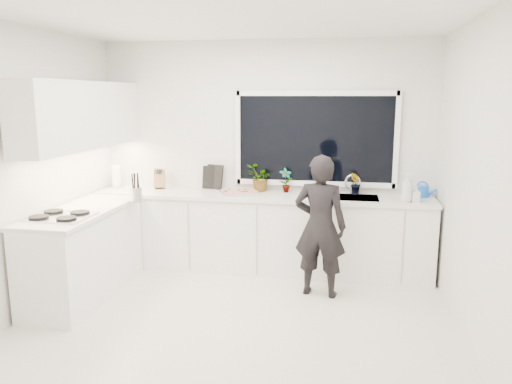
# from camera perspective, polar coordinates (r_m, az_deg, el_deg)

# --- Properties ---
(floor) EXTENTS (4.00, 3.50, 0.02)m
(floor) POSITION_cam_1_polar(r_m,az_deg,el_deg) (4.77, -2.42, -14.70)
(floor) COLOR beige
(floor) RESTS_ON ground
(wall_back) EXTENTS (4.00, 0.02, 2.70)m
(wall_back) POSITION_cam_1_polar(r_m,az_deg,el_deg) (6.07, 1.08, 4.31)
(wall_back) COLOR white
(wall_back) RESTS_ON ground
(wall_left) EXTENTS (0.02, 3.50, 2.70)m
(wall_left) POSITION_cam_1_polar(r_m,az_deg,el_deg) (5.18, -24.85, 2.13)
(wall_left) COLOR white
(wall_left) RESTS_ON ground
(wall_right) EXTENTS (0.02, 3.50, 2.70)m
(wall_right) POSITION_cam_1_polar(r_m,az_deg,el_deg) (4.38, 24.03, 0.76)
(wall_right) COLOR white
(wall_right) RESTS_ON ground
(ceiling) EXTENTS (4.00, 3.50, 0.02)m
(ceiling) POSITION_cam_1_polar(r_m,az_deg,el_deg) (4.35, -2.73, 19.64)
(ceiling) COLOR white
(ceiling) RESTS_ON wall_back
(window) EXTENTS (1.80, 0.02, 1.00)m
(window) POSITION_cam_1_polar(r_m,az_deg,el_deg) (5.95, 6.79, 6.04)
(window) COLOR black
(window) RESTS_ON wall_back
(base_cabinets_back) EXTENTS (3.92, 0.58, 0.88)m
(base_cabinets_back) POSITION_cam_1_polar(r_m,az_deg,el_deg) (5.94, 0.58, -4.78)
(base_cabinets_back) COLOR white
(base_cabinets_back) RESTS_ON floor
(base_cabinets_left) EXTENTS (0.58, 1.60, 0.88)m
(base_cabinets_left) POSITION_cam_1_polar(r_m,az_deg,el_deg) (5.48, -19.05, -6.77)
(base_cabinets_left) COLOR white
(base_cabinets_left) RESTS_ON floor
(countertop_back) EXTENTS (3.94, 0.62, 0.04)m
(countertop_back) POSITION_cam_1_polar(r_m,az_deg,el_deg) (5.83, 0.57, -0.45)
(countertop_back) COLOR silver
(countertop_back) RESTS_ON base_cabinets_back
(countertop_left) EXTENTS (0.62, 1.60, 0.04)m
(countertop_left) POSITION_cam_1_polar(r_m,az_deg,el_deg) (5.37, -19.36, -2.08)
(countertop_left) COLOR silver
(countertop_left) RESTS_ON base_cabinets_left
(upper_cabinets) EXTENTS (0.34, 2.10, 0.70)m
(upper_cabinets) POSITION_cam_1_polar(r_m,az_deg,el_deg) (5.61, -19.30, 8.28)
(upper_cabinets) COLOR white
(upper_cabinets) RESTS_ON wall_left
(sink) EXTENTS (0.58, 0.42, 0.14)m
(sink) POSITION_cam_1_polar(r_m,az_deg,el_deg) (5.76, 10.94, -1.08)
(sink) COLOR silver
(sink) RESTS_ON countertop_back
(faucet) EXTENTS (0.03, 0.03, 0.22)m
(faucet) POSITION_cam_1_polar(r_m,az_deg,el_deg) (5.93, 10.97, 0.83)
(faucet) COLOR silver
(faucet) RESTS_ON countertop_back
(stovetop) EXTENTS (0.56, 0.48, 0.03)m
(stovetop) POSITION_cam_1_polar(r_m,az_deg,el_deg) (5.08, -21.50, -2.54)
(stovetop) COLOR black
(stovetop) RESTS_ON countertop_left
(person) EXTENTS (0.58, 0.43, 1.48)m
(person) POSITION_cam_1_polar(r_m,az_deg,el_deg) (5.16, 7.33, -3.89)
(person) COLOR black
(person) RESTS_ON floor
(pizza_tray) EXTENTS (0.53, 0.47, 0.03)m
(pizza_tray) POSITION_cam_1_polar(r_m,az_deg,el_deg) (5.85, -1.92, -0.07)
(pizza_tray) COLOR silver
(pizza_tray) RESTS_ON countertop_back
(pizza) EXTENTS (0.48, 0.42, 0.01)m
(pizza) POSITION_cam_1_polar(r_m,az_deg,el_deg) (5.84, -1.92, 0.10)
(pizza) COLOR #AC1916
(pizza) RESTS_ON pizza_tray
(watering_can) EXTENTS (0.19, 0.19, 0.13)m
(watering_can) POSITION_cam_1_polar(r_m,az_deg,el_deg) (5.96, 18.46, 0.08)
(watering_can) COLOR blue
(watering_can) RESTS_ON countertop_back
(paper_towel_roll) EXTENTS (0.14, 0.14, 0.26)m
(paper_towel_roll) POSITION_cam_1_polar(r_m,az_deg,el_deg) (6.46, -15.66, 1.63)
(paper_towel_roll) COLOR white
(paper_towel_roll) RESTS_ON countertop_back
(knife_block) EXTENTS (0.15, 0.13, 0.22)m
(knife_block) POSITION_cam_1_polar(r_m,az_deg,el_deg) (6.29, -10.97, 1.40)
(knife_block) COLOR #A2834B
(knife_block) RESTS_ON countertop_back
(utensil_crock) EXTENTS (0.17, 0.17, 0.16)m
(utensil_crock) POSITION_cam_1_polar(r_m,az_deg,el_deg) (5.56, -13.54, -0.26)
(utensil_crock) COLOR #B4B4B9
(utensil_crock) RESTS_ON countertop_left
(picture_frame_large) EXTENTS (0.22, 0.04, 0.28)m
(picture_frame_large) POSITION_cam_1_polar(r_m,az_deg,el_deg) (6.18, -5.14, 1.67)
(picture_frame_large) COLOR black
(picture_frame_large) RESTS_ON countertop_back
(picture_frame_small) EXTENTS (0.24, 0.12, 0.30)m
(picture_frame_small) POSITION_cam_1_polar(r_m,az_deg,el_deg) (6.17, -4.79, 1.76)
(picture_frame_small) COLOR black
(picture_frame_small) RESTS_ON countertop_back
(herb_plants) EXTENTS (1.39, 0.38, 0.32)m
(herb_plants) POSITION_cam_1_polar(r_m,az_deg,el_deg) (5.93, 3.01, 1.42)
(herb_plants) COLOR #26662D
(herb_plants) RESTS_ON countertop_back
(soap_bottles) EXTENTS (0.23, 0.17, 0.31)m
(soap_bottles) POSITION_cam_1_polar(r_m,az_deg,el_deg) (5.62, 17.09, 0.33)
(soap_bottles) COLOR #D8BF66
(soap_bottles) RESTS_ON countertop_back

